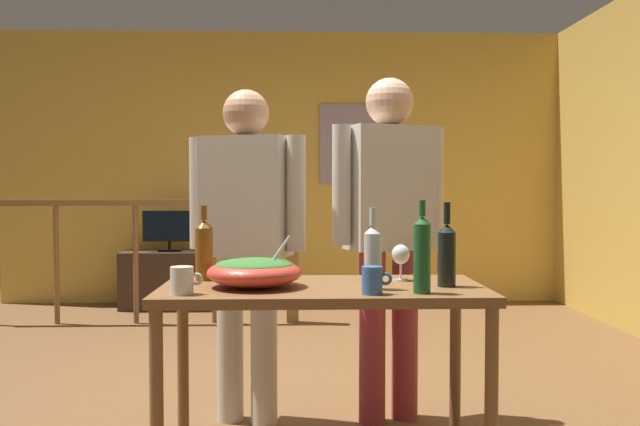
% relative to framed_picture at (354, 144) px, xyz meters
% --- Properties ---
extents(ground_plane, '(8.22, 8.22, 0.00)m').
position_rel_framed_picture_xyz_m(ground_plane, '(-0.70, -3.10, -1.59)').
color(ground_plane, brown).
extents(back_wall, '(5.62, 0.10, 2.70)m').
position_rel_framed_picture_xyz_m(back_wall, '(-0.70, 0.06, -0.24)').
color(back_wall, gold).
rests_on(back_wall, ground_plane).
extents(framed_picture, '(0.67, 0.03, 0.79)m').
position_rel_framed_picture_xyz_m(framed_picture, '(0.00, 0.00, 0.00)').
color(framed_picture, '#9485A2').
extents(stair_railing, '(2.75, 0.10, 1.10)m').
position_rel_framed_picture_xyz_m(stair_railing, '(-1.45, -1.03, -0.90)').
color(stair_railing, brown).
rests_on(stair_railing, ground_plane).
extents(tv_console, '(0.90, 0.40, 0.54)m').
position_rel_framed_picture_xyz_m(tv_console, '(-1.78, -0.29, -1.31)').
color(tv_console, '#38281E').
rests_on(tv_console, ground_plane).
extents(flat_screen_tv, '(0.48, 0.12, 0.39)m').
position_rel_framed_picture_xyz_m(flat_screen_tv, '(-1.78, -0.32, -0.81)').
color(flat_screen_tv, black).
rests_on(flat_screen_tv, tv_console).
extents(serving_table, '(1.30, 0.66, 0.76)m').
position_rel_framed_picture_xyz_m(serving_table, '(-0.46, -4.13, -0.91)').
color(serving_table, brown).
rests_on(serving_table, ground_plane).
extents(salad_bowl, '(0.38, 0.38, 0.21)m').
position_rel_framed_picture_xyz_m(salad_bowl, '(-0.74, -4.16, -0.76)').
color(salad_bowl, '#CC3D2D').
rests_on(salad_bowl, serving_table).
extents(wine_glass, '(0.08, 0.08, 0.15)m').
position_rel_framed_picture_xyz_m(wine_glass, '(-0.12, -3.99, -0.72)').
color(wine_glass, silver).
rests_on(wine_glass, serving_table).
extents(wine_bottle_amber, '(0.07, 0.07, 0.32)m').
position_rel_framed_picture_xyz_m(wine_bottle_amber, '(-0.96, -3.95, -0.69)').
color(wine_bottle_amber, brown).
rests_on(wine_bottle_amber, serving_table).
extents(wine_bottle_clear, '(0.07, 0.07, 0.32)m').
position_rel_framed_picture_xyz_m(wine_bottle_clear, '(-0.27, -4.23, -0.70)').
color(wine_bottle_clear, silver).
rests_on(wine_bottle_clear, serving_table).
extents(wine_bottle_dark, '(0.07, 0.07, 0.34)m').
position_rel_framed_picture_xyz_m(wine_bottle_dark, '(0.03, -4.17, -0.69)').
color(wine_bottle_dark, black).
rests_on(wine_bottle_dark, serving_table).
extents(wine_bottle_green, '(0.07, 0.07, 0.35)m').
position_rel_framed_picture_xyz_m(wine_bottle_green, '(-0.10, -4.34, -0.68)').
color(wine_bottle_green, '#1E5628').
rests_on(wine_bottle_green, serving_table).
extents(mug_white, '(0.12, 0.09, 0.10)m').
position_rel_framed_picture_xyz_m(mug_white, '(-0.99, -4.34, -0.77)').
color(mug_white, white).
rests_on(mug_white, serving_table).
extents(mug_blue, '(0.11, 0.08, 0.10)m').
position_rel_framed_picture_xyz_m(mug_blue, '(-0.29, -4.36, -0.77)').
color(mug_blue, '#3866B2').
rests_on(mug_blue, serving_table).
extents(person_standing_left, '(0.58, 0.34, 1.63)m').
position_rel_framed_picture_xyz_m(person_standing_left, '(-0.81, -3.53, -0.62)').
color(person_standing_left, beige).
rests_on(person_standing_left, ground_plane).
extents(person_standing_right, '(0.57, 0.34, 1.69)m').
position_rel_framed_picture_xyz_m(person_standing_right, '(-0.11, -3.53, -0.58)').
color(person_standing_right, '#9E3842').
rests_on(person_standing_right, ground_plane).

